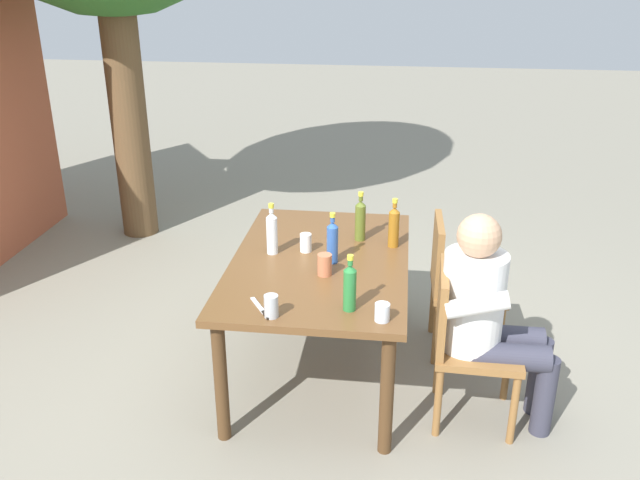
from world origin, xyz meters
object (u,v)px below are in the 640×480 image
object	(u,v)px
bottle_amber	(394,226)
table_knife	(262,310)
bottle_green	(350,287)
cup_terracotta	(325,265)
bottle_olive	(360,219)
cup_steel	(271,306)
bottle_blue	(332,241)
dining_table	(320,273)
chair_near_left	(463,338)
bottle_clear	(272,232)
cup_glass	(382,312)
person_in_white_shirt	(487,311)
chair_near_right	(455,279)
backpack_by_near_side	(346,248)
cup_white	(306,243)

from	to	relation	value
bottle_amber	table_knife	distance (m)	1.07
bottle_green	cup_terracotta	world-z (taller)	bottle_green
cup_terracotta	table_knife	xyz separation A→B (m)	(-0.43, 0.26, -0.06)
bottle_olive	cup_steel	bearing A→B (deg)	160.43
bottle_olive	bottle_blue	xyz separation A→B (m)	(-0.34, 0.13, -0.00)
bottle_olive	dining_table	bearing A→B (deg)	147.05
bottle_amber	bottle_olive	bearing A→B (deg)	70.02
chair_near_left	bottle_blue	distance (m)	0.87
chair_near_left	bottle_clear	xyz separation A→B (m)	(0.40, 1.08, 0.38)
bottle_green	bottle_blue	distance (m)	0.55
bottle_green	cup_glass	distance (m)	0.20
person_in_white_shirt	bottle_amber	xyz separation A→B (m)	(0.59, 0.50, 0.21)
cup_glass	bottle_olive	bearing A→B (deg)	10.26
bottle_blue	cup_glass	world-z (taller)	bottle_blue
chair_near_right	bottle_green	bearing A→B (deg)	147.24
bottle_green	cup_glass	size ratio (longest dim) A/B	3.32
chair_near_right	bottle_amber	distance (m)	0.55
chair_near_right	person_in_white_shirt	xyz separation A→B (m)	(-0.69, -0.11, 0.17)
cup_steel	bottle_blue	bearing A→B (deg)	-18.80
table_knife	backpack_by_near_side	distance (m)	2.12
person_in_white_shirt	bottle_green	size ratio (longest dim) A/B	4.04
bottle_blue	bottle_clear	bearing A→B (deg)	77.39
backpack_by_near_side	bottle_amber	bearing A→B (deg)	-161.93
cup_steel	table_knife	bearing A→B (deg)	48.42
chair_near_left	chair_near_right	size ratio (longest dim) A/B	1.00
chair_near_right	bottle_amber	bearing A→B (deg)	104.66
table_knife	cup_glass	bearing A→B (deg)	-92.19
bottle_blue	table_knife	xyz separation A→B (m)	(-0.60, 0.28, -0.12)
chair_near_left	backpack_by_near_side	size ratio (longest dim) A/B	2.24
cup_white	person_in_white_shirt	bearing A→B (deg)	-114.05
person_in_white_shirt	bottle_blue	bearing A→B (deg)	69.10
bottle_clear	backpack_by_near_side	xyz separation A→B (m)	(1.36, -0.31, -0.68)
bottle_amber	cup_white	bearing A→B (deg)	105.36
bottle_amber	cup_terracotta	world-z (taller)	bottle_amber
bottle_blue	bottle_amber	bearing A→B (deg)	-51.27
dining_table	bottle_olive	size ratio (longest dim) A/B	5.02
chair_near_right	cup_terracotta	distance (m)	0.97
chair_near_right	person_in_white_shirt	distance (m)	0.72
chair_near_left	cup_white	distance (m)	1.04
chair_near_left	cup_white	world-z (taller)	chair_near_left
bottle_green	cup_terracotta	bearing A→B (deg)	24.27
chair_near_right	bottle_amber	world-z (taller)	bottle_amber
bottle_clear	cup_white	world-z (taller)	bottle_clear
person_in_white_shirt	cup_terracotta	world-z (taller)	person_in_white_shirt
cup_steel	backpack_by_near_side	distance (m)	2.18
chair_near_left	person_in_white_shirt	bearing A→B (deg)	-91.55
bottle_clear	cup_terracotta	size ratio (longest dim) A/B	2.55
bottle_blue	bottle_amber	xyz separation A→B (m)	(0.27, -0.33, 0.00)
chair_near_right	cup_steel	bearing A→B (deg)	137.16
table_knife	bottle_green	bearing A→B (deg)	-81.38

